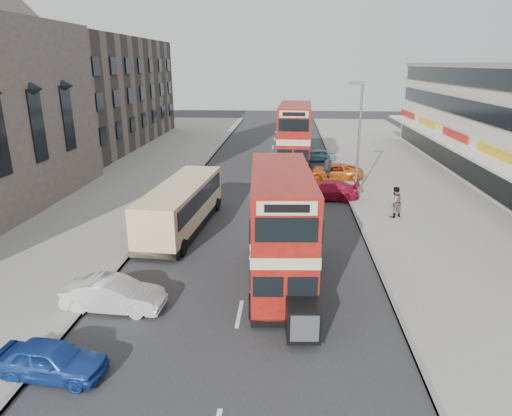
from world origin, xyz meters
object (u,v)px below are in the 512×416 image
at_px(pedestrian_near, 395,202).
at_px(car_right_b, 333,172).
at_px(car_right_a, 325,190).
at_px(car_right_c, 317,155).
at_px(street_lamp, 358,132).
at_px(bus_main, 281,228).
at_px(coach, 182,205).
at_px(bus_second, 295,136).
at_px(car_left_front, 114,295).
at_px(cyclist, 327,173).
at_px(car_left_near, 51,360).

bearing_deg(pedestrian_near, car_right_b, -102.22).
height_order(car_right_a, car_right_c, car_right_a).
xyz_separation_m(street_lamp, car_right_b, (-1.01, 5.38, -4.12)).
height_order(street_lamp, car_right_c, street_lamp).
relative_size(bus_main, coach, 0.92).
xyz_separation_m(bus_second, car_right_a, (2.14, -9.80, -2.26)).
bearing_deg(coach, car_left_front, -89.42).
relative_size(car_right_b, car_right_c, 1.35).
xyz_separation_m(car_left_front, car_right_c, (9.50, 28.58, -0.04)).
bearing_deg(car_right_a, coach, -48.64).
xyz_separation_m(car_left_front, cyclist, (9.89, 20.39, 0.13)).
relative_size(bus_main, car_left_front, 2.28).
relative_size(car_left_near, car_right_b, 0.72).
height_order(bus_second, pedestrian_near, bus_second).
height_order(car_left_front, pedestrian_near, pedestrian_near).
bearing_deg(street_lamp, bus_main, -110.61).
relative_size(car_left_front, car_right_a, 0.85).
bearing_deg(cyclist, car_right_a, -100.82).
distance_m(car_left_near, car_right_b, 27.59).
relative_size(street_lamp, car_right_c, 2.30).
bearing_deg(car_right_b, coach, -37.59).
bearing_deg(car_left_front, bus_second, -12.81).
relative_size(bus_second, coach, 1.05).
xyz_separation_m(bus_main, car_right_a, (2.95, 13.01, -1.90)).
height_order(bus_main, bus_second, bus_second).
bearing_deg(street_lamp, cyclist, 109.50).
height_order(coach, car_left_front, coach).
height_order(bus_main, cyclist, bus_main).
bearing_deg(car_right_b, car_right_a, -9.72).
xyz_separation_m(bus_main, coach, (-5.79, 6.32, -1.09)).
distance_m(bus_main, car_right_c, 26.17).
height_order(street_lamp, car_left_front, street_lamp).
xyz_separation_m(bus_main, pedestrian_near, (6.85, 8.97, -1.45)).
height_order(bus_second, car_right_c, bus_second).
height_order(bus_main, car_right_b, bus_main).
bearing_deg(car_left_front, car_right_a, -27.85).
bearing_deg(car_right_a, car_right_c, -176.57).
bearing_deg(pedestrian_near, car_left_near, 20.15).
relative_size(car_left_front, car_right_c, 1.11).
height_order(coach, car_right_b, coach).
relative_size(street_lamp, car_right_b, 1.71).
bearing_deg(bus_main, car_right_b, -105.81).
distance_m(coach, pedestrian_near, 12.92).
xyz_separation_m(car_left_near, car_right_a, (9.84, 19.65, 0.09)).
bearing_deg(car_left_near, street_lamp, -25.46).
relative_size(pedestrian_near, cyclist, 0.86).
bearing_deg(car_right_a, cyclist, 177.83).
relative_size(street_lamp, bus_second, 0.80).
bearing_deg(car_left_front, street_lamp, -32.52).
height_order(car_left_near, pedestrian_near, pedestrian_near).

